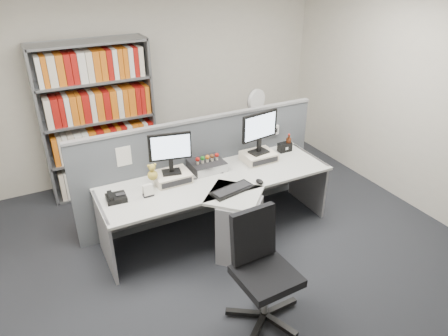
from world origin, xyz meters
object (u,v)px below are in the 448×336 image
desk_phone (116,198)px  office_chair (261,266)px  mouse (260,182)px  desk (226,208)px  desktop_pc (207,165)px  speaker (285,147)px  filing_cabinet (254,147)px  desk_calendar (148,191)px  cola_bottle (288,144)px  keyboard (232,190)px  monitor_left (170,150)px  shelving_unit (99,122)px  desk_fan (256,103)px  monitor_right (260,129)px

desk_phone → office_chair: (0.89, -1.34, -0.21)m
mouse → desk: bearing=164.7°
desktop_pc → speaker: 1.06m
office_chair → speaker: bearing=50.0°
desk → filing_cabinet: 1.85m
desk_calendar → office_chair: bearing=-65.8°
desk → speaker: (1.05, 0.45, 0.32)m
desk → cola_bottle: cola_bottle is taller
keyboard → filing_cabinet: (1.19, 1.51, -0.39)m
monitor_left → shelving_unit: 1.53m
desk_phone → filing_cabinet: size_ratio=0.30×
desktop_pc → cola_bottle: size_ratio=1.71×
desk_phone → speaker: bearing=4.7°
desk_phone → speaker: 2.17m
mouse → desk_fan: 1.74m
monitor_left → desk_phone: bearing=-170.1°
desk → desk_phone: size_ratio=12.54×
monitor_right → cola_bottle: monitor_right is taller
shelving_unit → desk_calendar: bearing=-86.3°
desk_calendar → desk: bearing=-14.6°
keyboard → cola_bottle: bearing=26.9°
shelving_unit → desk_fan: bearing=-12.1°
filing_cabinet → desk_fan: size_ratio=1.31×
desktop_pc → filing_cabinet: bearing=37.8°
desk_phone → desk_fan: (2.31, 1.13, 0.28)m
shelving_unit → office_chair: bearing=-76.9°
desk → shelving_unit: 2.12m
desktop_pc → office_chair: (-0.21, -1.53, -0.22)m
desk → speaker: 1.19m
shelving_unit → cola_bottle: bearing=-34.9°
desk → cola_bottle: bearing=22.0°
desktop_pc → desk_phone: size_ratio=1.82×
desk_fan → shelving_unit: bearing=167.9°
monitor_right → desk_phone: bearing=-176.3°
monitor_right → mouse: size_ratio=4.52×
speaker → filing_cabinet: size_ratio=0.24×
mouse → desk_calendar: 1.19m
office_chair → keyboard: bearing=76.4°
monitor_left → office_chair: size_ratio=0.45×
keyboard → cola_bottle: size_ratio=2.26×
keyboard → shelving_unit: size_ratio=0.25×
keyboard → speaker: 1.18m
desk_calendar → desk_fan: bearing=30.9°
office_chair → desktop_pc: bearing=82.2°
monitor_right → desktop_pc: 0.74m
desk_phone → shelving_unit: (0.21, 1.58, 0.22)m
desk_phone → office_chair: size_ratio=0.20×
filing_cabinet → office_chair: bearing=-119.9°
desk_phone → desk_calendar: (0.32, -0.06, 0.02)m
desk → desk_calendar: (-0.79, 0.21, 0.32)m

